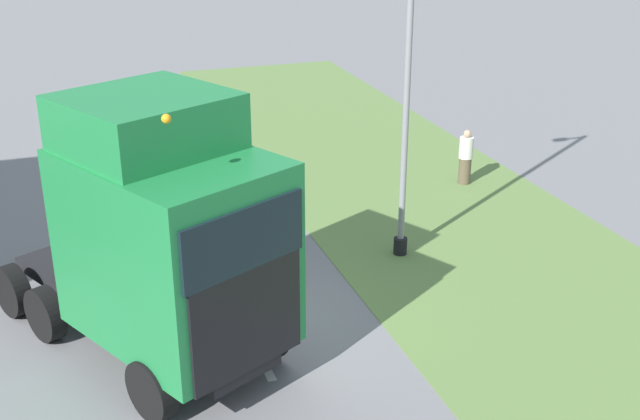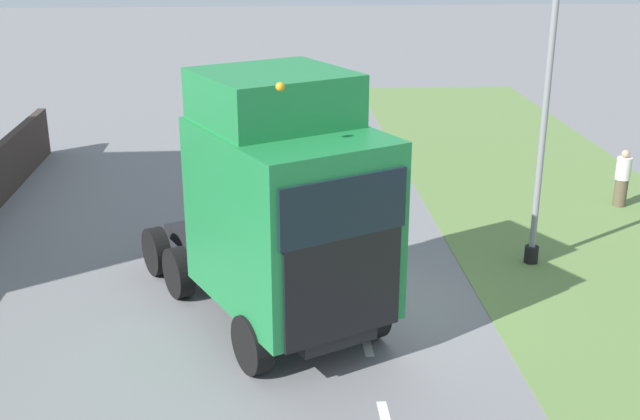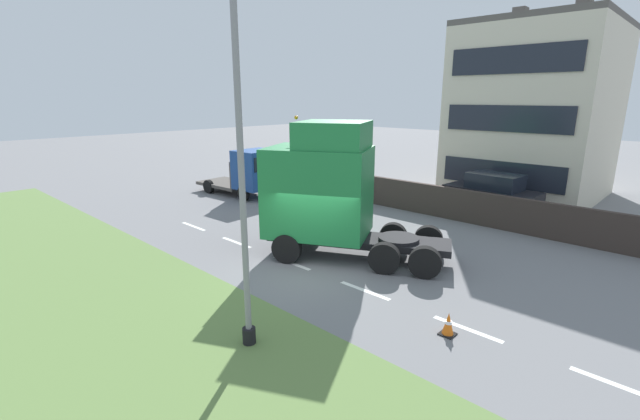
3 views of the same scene
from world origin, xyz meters
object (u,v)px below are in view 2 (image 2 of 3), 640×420
Objects in this scene: lamp_post at (544,90)px; traffic_cone_lead at (358,207)px; pedestrian at (622,179)px; lorry_cab at (283,208)px.

lamp_post is 14.41× the size of traffic_cone_lead.
traffic_cone_lead is (7.10, 0.36, -0.48)m from pedestrian.
lamp_post is 5.96m from traffic_cone_lead.
pedestrian is at bearing -135.56° from lamp_post.
lamp_post is at bearing 137.20° from traffic_cone_lead.
lorry_cab is at bearing 34.39° from pedestrian.
lamp_post is 5.35× the size of pedestrian.
lorry_cab is 11.51× the size of traffic_cone_lead.
lamp_post is at bearing 179.26° from lorry_cab.
traffic_cone_lead is (-2.05, -5.91, -2.12)m from lorry_cab.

